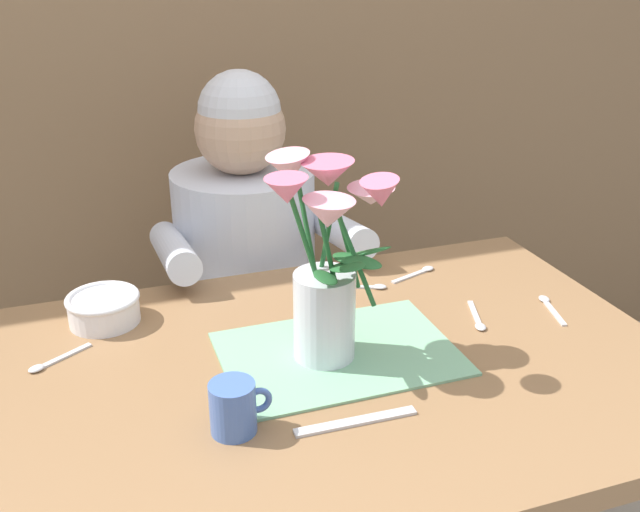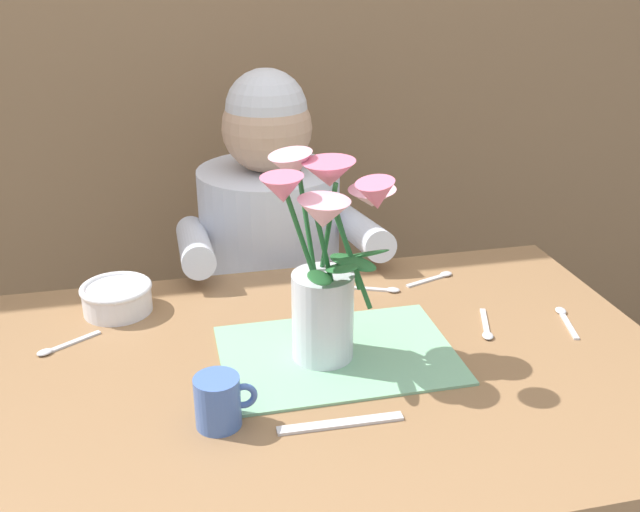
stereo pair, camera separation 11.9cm
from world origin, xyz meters
name	(u,v)px [view 1 (the left image)]	position (x,y,z in m)	size (l,w,h in m)	color
wood_panel_backdrop	(196,0)	(0.00, 1.05, 1.25)	(4.00, 0.10, 2.50)	brown
dining_table	(329,412)	(0.00, 0.00, 0.64)	(1.20, 0.80, 0.74)	olive
seated_person	(248,300)	(0.01, 0.62, 0.56)	(0.45, 0.47, 1.14)	#4C4C56
striped_placemat	(339,353)	(0.03, 0.03, 0.74)	(0.40, 0.28, 0.01)	#7AB289
flower_vase	(327,260)	(0.01, 0.03, 0.92)	(0.25, 0.23, 0.35)	silver
ceramic_bowl	(104,308)	(-0.35, 0.28, 0.77)	(0.14, 0.14, 0.06)	white
dinner_knife	(356,422)	(-0.02, -0.16, 0.74)	(0.19, 0.02, 0.01)	silver
tea_cup	(234,407)	(-0.19, -0.12, 0.78)	(0.09, 0.07, 0.08)	#476BB7
spoon_0	(419,272)	(0.31, 0.28, 0.74)	(0.12, 0.05, 0.01)	silver
spoon_1	(549,305)	(0.48, 0.06, 0.74)	(0.04, 0.12, 0.01)	silver
spoon_2	(50,362)	(-0.44, 0.16, 0.74)	(0.11, 0.08, 0.01)	silver
spoon_3	(367,287)	(0.17, 0.25, 0.74)	(0.12, 0.06, 0.01)	silver
spoon_4	(478,320)	(0.31, 0.05, 0.74)	(0.05, 0.12, 0.01)	silver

